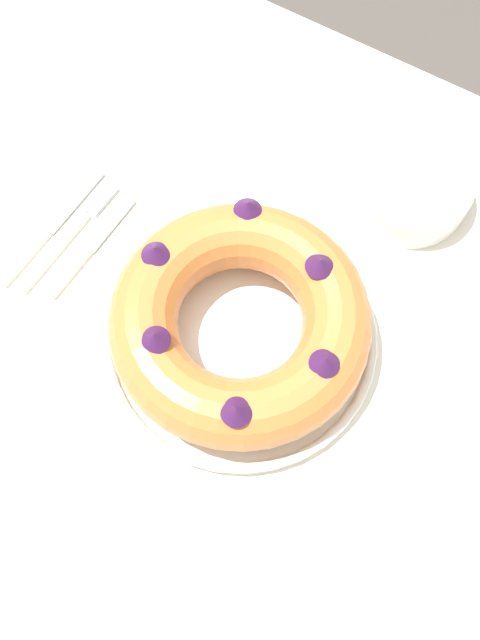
% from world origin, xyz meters
% --- Properties ---
extents(ground_plane, '(8.00, 8.00, 0.00)m').
position_xyz_m(ground_plane, '(0.00, 0.00, 0.00)').
color(ground_plane, '#4C4742').
extents(dining_table, '(1.30, 1.10, 0.73)m').
position_xyz_m(dining_table, '(0.00, 0.00, 0.64)').
color(dining_table, silver).
rests_on(dining_table, ground_plane).
extents(serving_dish, '(0.34, 0.34, 0.02)m').
position_xyz_m(serving_dish, '(-0.01, 0.03, 0.74)').
color(serving_dish, white).
rests_on(serving_dish, dining_table).
extents(bundt_cake, '(0.31, 0.31, 0.09)m').
position_xyz_m(bundt_cake, '(-0.01, 0.03, 0.79)').
color(bundt_cake, '#C67538').
rests_on(bundt_cake, serving_dish).
extents(fork, '(0.02, 0.19, 0.01)m').
position_xyz_m(fork, '(-0.28, 0.05, 0.73)').
color(fork, white).
rests_on(fork, dining_table).
extents(serving_knife, '(0.02, 0.21, 0.01)m').
position_xyz_m(serving_knife, '(-0.31, 0.02, 0.73)').
color(serving_knife, white).
rests_on(serving_knife, dining_table).
extents(cake_knife, '(0.02, 0.18, 0.01)m').
position_xyz_m(cake_knife, '(-0.25, 0.02, 0.73)').
color(cake_knife, white).
rests_on(cake_knife, dining_table).
extents(side_bowl, '(0.16, 0.16, 0.05)m').
position_xyz_m(side_bowl, '(0.08, 0.33, 0.75)').
color(side_bowl, white).
rests_on(side_bowl, dining_table).
extents(napkin, '(0.18, 0.14, 0.00)m').
position_xyz_m(napkin, '(0.29, 0.01, 0.73)').
color(napkin, beige).
rests_on(napkin, dining_table).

